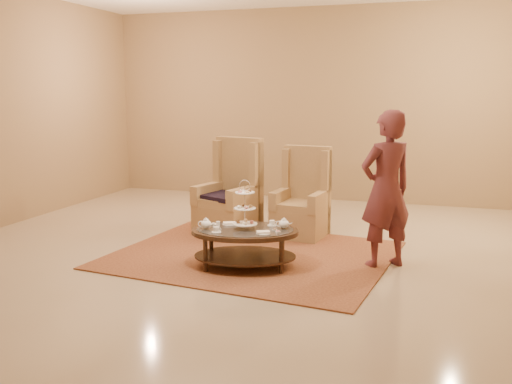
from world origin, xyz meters
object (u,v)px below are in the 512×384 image
(tea_table, at_px, (245,236))
(person, at_px, (386,190))
(armchair_left, at_px, (231,202))
(armchair_right, at_px, (302,206))

(tea_table, relative_size, person, 0.77)
(tea_table, xyz_separation_m, person, (1.51, 0.56, 0.53))
(person, bearing_deg, armchair_left, -62.23)
(armchair_right, bearing_deg, person, -35.21)
(armchair_left, distance_m, armchair_right, 1.01)
(tea_table, distance_m, armchair_left, 1.63)
(tea_table, xyz_separation_m, armchair_left, (-0.71, 1.46, 0.09))
(armchair_left, bearing_deg, person, -6.97)
(armchair_left, height_order, armchair_right, armchair_left)
(tea_table, bearing_deg, armchair_right, 66.48)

